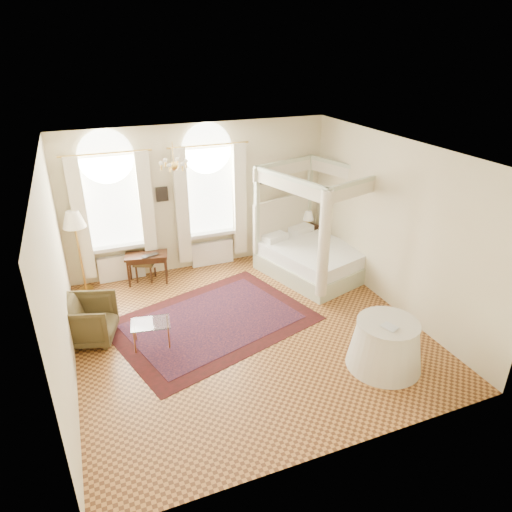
# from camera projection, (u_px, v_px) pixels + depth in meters

# --- Properties ---
(ground) EXTENTS (6.00, 6.00, 0.00)m
(ground) POSITION_uv_depth(u_px,v_px,m) (248.00, 330.00, 8.44)
(ground) COLOR #AE7032
(ground) RESTS_ON ground
(room_walls) EXTENTS (6.00, 6.00, 6.00)m
(room_walls) POSITION_uv_depth(u_px,v_px,m) (247.00, 231.00, 7.59)
(room_walls) COLOR beige
(room_walls) RESTS_ON ground
(window_left) EXTENTS (1.62, 0.27, 3.29)m
(window_left) POSITION_uv_depth(u_px,v_px,m) (115.00, 218.00, 9.58)
(window_left) COLOR white
(window_left) RESTS_ON room_walls
(window_right) EXTENTS (1.62, 0.27, 3.29)m
(window_right) POSITION_uv_depth(u_px,v_px,m) (211.00, 206.00, 10.28)
(window_right) COLOR white
(window_right) RESTS_ON room_walls
(chandelier) EXTENTS (0.51, 0.45, 0.50)m
(chandelier) POSITION_uv_depth(u_px,v_px,m) (174.00, 165.00, 7.90)
(chandelier) COLOR gold
(chandelier) RESTS_ON room_walls
(wall_pictures) EXTENTS (2.54, 0.03, 0.39)m
(wall_pictures) POSITION_uv_depth(u_px,v_px,m) (204.00, 188.00, 10.16)
(wall_pictures) COLOR black
(wall_pictures) RESTS_ON room_walls
(canopy_bed) EXTENTS (2.39, 2.66, 2.43)m
(canopy_bed) POSITION_uv_depth(u_px,v_px,m) (314.00, 252.00, 10.26)
(canopy_bed) COLOR #BBC19D
(canopy_bed) RESTS_ON ground
(nightstand) EXTENTS (0.59, 0.56, 0.67)m
(nightstand) POSITION_uv_depth(u_px,v_px,m) (310.00, 239.00, 11.46)
(nightstand) COLOR #381D0F
(nightstand) RESTS_ON ground
(nightstand_lamp) EXTENTS (0.28, 0.28, 0.41)m
(nightstand_lamp) POSITION_uv_depth(u_px,v_px,m) (308.00, 216.00, 11.22)
(nightstand_lamp) COLOR gold
(nightstand_lamp) RESTS_ON nightstand
(writing_desk) EXTENTS (0.98, 0.64, 0.67)m
(writing_desk) POSITION_uv_depth(u_px,v_px,m) (146.00, 258.00, 9.90)
(writing_desk) COLOR #381D0F
(writing_desk) RESTS_ON ground
(laptop) EXTENTS (0.41, 0.31, 0.03)m
(laptop) POSITION_uv_depth(u_px,v_px,m) (149.00, 255.00, 9.80)
(laptop) COLOR black
(laptop) RESTS_ON writing_desk
(stool) EXTENTS (0.56, 0.56, 0.49)m
(stool) POSITION_uv_depth(u_px,v_px,m) (145.00, 263.00, 10.06)
(stool) COLOR #4E4021
(stool) RESTS_ON ground
(armchair) EXTENTS (1.09, 1.08, 0.80)m
(armchair) POSITION_uv_depth(u_px,v_px,m) (89.00, 320.00, 8.01)
(armchair) COLOR #40351B
(armchair) RESTS_ON ground
(coffee_table) EXTENTS (0.72, 0.56, 0.45)m
(coffee_table) POSITION_uv_depth(u_px,v_px,m) (151.00, 325.00, 7.87)
(coffee_table) COLOR white
(coffee_table) RESTS_ON ground
(floor_lamp) EXTENTS (0.46, 0.46, 1.79)m
(floor_lamp) POSITION_uv_depth(u_px,v_px,m) (74.00, 224.00, 9.15)
(floor_lamp) COLOR gold
(floor_lamp) RESTS_ON ground
(oriental_rug) EXTENTS (4.15, 3.49, 0.01)m
(oriental_rug) POSITION_uv_depth(u_px,v_px,m) (213.00, 321.00, 8.69)
(oriental_rug) COLOR #431010
(oriental_rug) RESTS_ON ground
(side_table) EXTENTS (1.22, 1.22, 0.83)m
(side_table) POSITION_uv_depth(u_px,v_px,m) (385.00, 344.00, 7.37)
(side_table) COLOR silver
(side_table) RESTS_ON ground
(book) EXTENTS (0.25, 0.29, 0.02)m
(book) POSITION_uv_depth(u_px,v_px,m) (386.00, 329.00, 6.99)
(book) COLOR black
(book) RESTS_ON side_table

